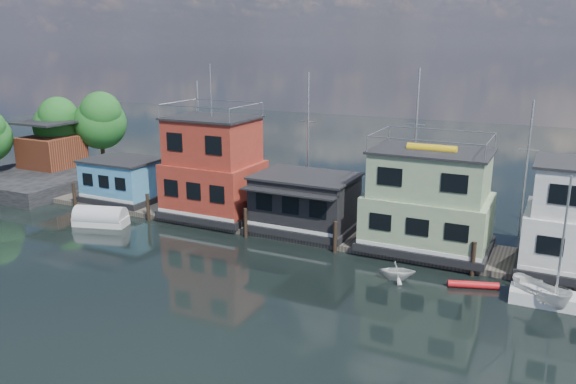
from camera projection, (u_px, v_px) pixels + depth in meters
The scene contains 14 objects.
ground at pixel (224, 297), 31.47m from camera, with size 160.00×160.00×0.00m, color black.
dock at pixel (311, 231), 41.82m from camera, with size 48.00×5.00×0.40m, color #595147.
houseboat_blue at pixel (123, 180), 48.98m from camera, with size 6.40×4.90×3.66m.
houseboat_red at pixel (214, 169), 44.44m from camera, with size 7.40×5.90×11.86m.
houseboat_dark at pixel (305, 202), 41.45m from camera, with size 7.40×6.10×4.06m.
houseboat_green at pixel (428, 202), 37.34m from camera, with size 8.40×5.90×7.03m.
pilings at pixel (291, 230), 39.31m from camera, with size 42.28×0.28×2.20m.
background_masts at pixel (399, 152), 43.62m from camera, with size 36.40×0.16×12.00m.
shore at pixel (53, 146), 57.36m from camera, with size 12.40×15.72×8.24m.
motorboat at pixel (541, 293), 30.38m from camera, with size 1.35×3.59×1.39m, color silver.
tarp_runabout at pixel (101, 218), 43.63m from camera, with size 4.39×2.71×1.67m.
red_kayak at pixel (473, 285), 32.56m from camera, with size 0.42×0.42×2.86m, color red.
day_sailer at pixel (555, 299), 30.32m from camera, with size 4.63×1.62×7.26m.
dinghy_white at pixel (397, 270), 33.66m from camera, with size 1.91×2.21×1.17m, color silver.
Camera 1 is at (15.95, -24.34, 13.84)m, focal length 35.00 mm.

